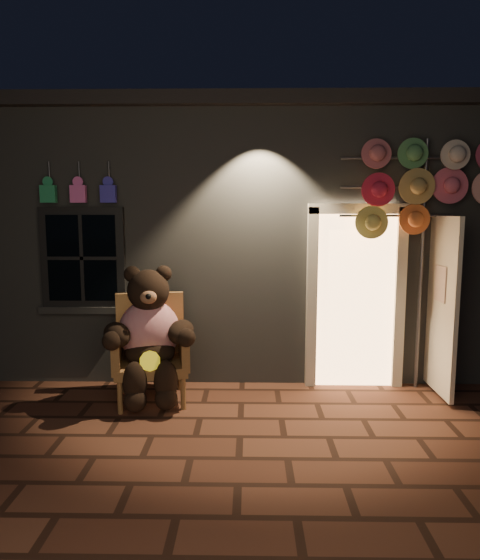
{
  "coord_description": "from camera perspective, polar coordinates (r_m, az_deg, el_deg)",
  "views": [
    {
      "loc": [
        0.09,
        -4.44,
        2.09
      ],
      "look_at": [
        -0.02,
        1.0,
        1.35
      ],
      "focal_mm": 32.0,
      "sensor_mm": 36.0,
      "label": 1
    }
  ],
  "objects": [
    {
      "name": "ground",
      "position": [
        4.91,
        -0.01,
        -17.47
      ],
      "size": [
        60.0,
        60.0,
        0.0
      ],
      "primitive_type": "plane",
      "color": "brown",
      "rests_on": "ground"
    },
    {
      "name": "shop_building",
      "position": [
        8.43,
        0.52,
        5.35
      ],
      "size": [
        7.3,
        5.95,
        3.51
      ],
      "color": "slate",
      "rests_on": "ground"
    },
    {
      "name": "wicker_armchair",
      "position": [
        5.73,
        -10.16,
        -7.62
      ],
      "size": [
        0.92,
        0.86,
        1.17
      ],
      "rotation": [
        0.0,
        0.0,
        0.2
      ],
      "color": "olive",
      "rests_on": "ground"
    },
    {
      "name": "teddy_bear",
      "position": [
        5.53,
        -10.31,
        -6.12
      ],
      "size": [
        1.05,
        0.91,
        1.47
      ],
      "rotation": [
        0.0,
        0.0,
        0.2
      ],
      "color": "#B41329",
      "rests_on": "ground"
    },
    {
      "name": "hat_rack",
      "position": [
        6.05,
        20.42,
        10.35
      ],
      "size": [
        1.86,
        0.22,
        2.94
      ],
      "color": "#59595E",
      "rests_on": "ground"
    }
  ]
}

